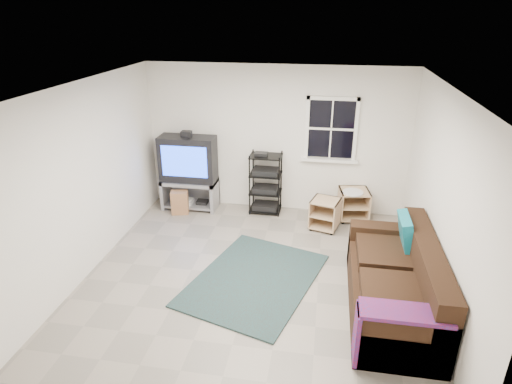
% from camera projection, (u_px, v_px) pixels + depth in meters
% --- Properties ---
extents(room, '(4.60, 4.62, 4.60)m').
position_uv_depth(room, '(331.00, 133.00, 7.29)').
color(room, gray).
rests_on(room, ground).
extents(tv_unit, '(1.00, 0.50, 1.47)m').
position_uv_depth(tv_unit, '(189.00, 167.00, 7.73)').
color(tv_unit, gray).
rests_on(tv_unit, ground).
extents(av_rack, '(0.56, 0.41, 1.12)m').
position_uv_depth(av_rack, '(266.00, 187.00, 7.68)').
color(av_rack, black).
rests_on(av_rack, ground).
extents(side_table_left, '(0.54, 0.54, 0.52)m').
position_uv_depth(side_table_left, '(325.00, 212.00, 7.19)').
color(side_table_left, tan).
rests_on(side_table_left, ground).
extents(side_table_right, '(0.56, 0.56, 0.57)m').
position_uv_depth(side_table_right, '(353.00, 202.00, 7.49)').
color(side_table_right, tan).
rests_on(side_table_right, ground).
extents(sofa, '(0.97, 2.19, 1.00)m').
position_uv_depth(sofa, '(396.00, 285.00, 5.19)').
color(sofa, black).
rests_on(sofa, ground).
extents(shag_rug, '(2.00, 2.37, 0.02)m').
position_uv_depth(shag_rug, '(255.00, 279.00, 5.88)').
color(shag_rug, black).
rests_on(shag_rug, ground).
extents(paper_bag, '(0.34, 0.26, 0.43)m').
position_uv_depth(paper_bag, '(180.00, 202.00, 7.71)').
color(paper_bag, '#A06B47').
rests_on(paper_bag, ground).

